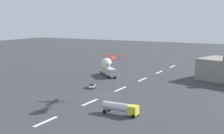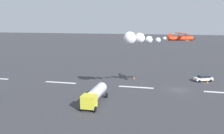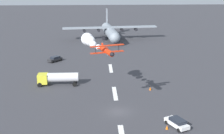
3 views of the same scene
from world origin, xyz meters
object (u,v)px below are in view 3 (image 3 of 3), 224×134
object	(u,v)px
traffic_cone_near	(167,127)
traffic_cone_far	(150,88)
fuel_tanker_truck	(58,78)
stunt_biplane_red	(92,42)
followme_car_yellow	(177,122)
cargo_transport_plane	(111,32)
airport_staff_sedan	(55,59)

from	to	relation	value
traffic_cone_near	traffic_cone_far	bearing A→B (deg)	-1.07
fuel_tanker_truck	traffic_cone_far	size ratio (longest dim) A/B	12.23
stunt_biplane_red	followme_car_yellow	size ratio (longest dim) A/B	2.95
cargo_transport_plane	followme_car_yellow	distance (m)	73.02
airport_staff_sedan	traffic_cone_far	bearing A→B (deg)	-136.49
cargo_transport_plane	stunt_biplane_red	size ratio (longest dim) A/B	2.53
cargo_transport_plane	traffic_cone_near	xyz separation A→B (m)	(-73.29, -5.77, -2.99)
cargo_transport_plane	airport_staff_sedan	world-z (taller)	cargo_transport_plane
traffic_cone_far	followme_car_yellow	bearing A→B (deg)	-175.18
cargo_transport_plane	followme_car_yellow	xyz separation A→B (m)	(-72.58, -7.58, -2.55)
cargo_transport_plane	traffic_cone_far	world-z (taller)	cargo_transport_plane
cargo_transport_plane	traffic_cone_near	bearing A→B (deg)	-175.50
cargo_transport_plane	traffic_cone_near	size ratio (longest dim) A/B	48.84
cargo_transport_plane	airport_staff_sedan	size ratio (longest dim) A/B	8.39
followme_car_yellow	traffic_cone_far	world-z (taller)	followme_car_yellow
cargo_transport_plane	fuel_tanker_truck	distance (m)	52.75
stunt_biplane_red	traffic_cone_far	size ratio (longest dim) A/B	19.30
stunt_biplane_red	traffic_cone_near	size ratio (longest dim) A/B	19.30
cargo_transport_plane	followme_car_yellow	bearing A→B (deg)	-174.03
traffic_cone_near	fuel_tanker_truck	bearing A→B (deg)	41.92
traffic_cone_far	stunt_biplane_red	bearing A→B (deg)	105.70
fuel_tanker_truck	traffic_cone_near	world-z (taller)	fuel_tanker_truck
traffic_cone_near	traffic_cone_far	distance (m)	18.20
stunt_biplane_red	fuel_tanker_truck	xyz separation A→B (m)	(7.93, 8.09, -9.87)
cargo_transport_plane	stunt_biplane_red	xyz separation A→B (m)	(-58.62, 6.43, 8.24)
fuel_tanker_truck	followme_car_yellow	world-z (taller)	fuel_tanker_truck
followme_car_yellow	traffic_cone_far	distance (m)	17.56
fuel_tanker_truck	followme_car_yellow	size ratio (longest dim) A/B	1.87
followme_car_yellow	airport_staff_sedan	size ratio (longest dim) A/B	1.12
stunt_biplane_red	traffic_cone_far	world-z (taller)	stunt_biplane_red
stunt_biplane_red	traffic_cone_near	bearing A→B (deg)	-140.26
cargo_transport_plane	traffic_cone_far	xyz separation A→B (m)	(-55.09, -6.11, -2.99)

